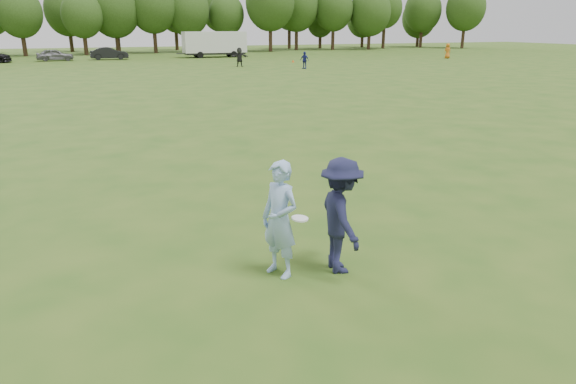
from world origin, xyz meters
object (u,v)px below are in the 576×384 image
object	(u,v)px
player_far_d	(239,57)
field_cone	(293,61)
thrower	(280,220)
defender	(341,216)
car_e	(55,55)
player_far_b	(304,60)
player_far_c	(448,51)
car_f	(109,53)
cargo_trailer	(214,43)

from	to	relation	value
player_far_d	field_cone	bearing A→B (deg)	39.31
thrower	defender	distance (m)	1.01
car_e	player_far_d	bearing A→B (deg)	-138.55
player_far_b	player_far_c	world-z (taller)	player_far_c
defender	car_f	distance (m)	60.47
thrower	car_e	world-z (taller)	thrower
thrower	defender	xyz separation A→B (m)	(0.99, -0.22, 0.00)
player_far_c	car_f	distance (m)	41.62
cargo_trailer	car_e	bearing A→B (deg)	-179.06
thrower	cargo_trailer	distance (m)	61.99
player_far_b	car_f	bearing A→B (deg)	-177.93
defender	field_cone	world-z (taller)	defender
car_e	car_f	size ratio (longest dim) A/B	0.92
player_far_d	car_e	xyz separation A→B (m)	(-17.52, 16.25, -0.24)
player_far_b	cargo_trailer	distance (m)	21.71
defender	cargo_trailer	xyz separation A→B (m)	(12.89, 60.63, 0.81)
defender	car_f	xyz separation A→B (m)	(-0.16, 60.46, -0.24)
player_far_b	thrower	bearing A→B (deg)	-59.62
thrower	player_far_d	world-z (taller)	thrower
car_f	thrower	bearing A→B (deg)	-178.75
thrower	field_cone	world-z (taller)	thrower
player_far_c	cargo_trailer	bearing A→B (deg)	-19.69
player_far_d	car_e	bearing A→B (deg)	149.23
player_far_b	cargo_trailer	xyz separation A→B (m)	(-3.42, 21.41, 0.98)
defender	player_far_d	xyz separation A→B (m)	(11.32, 44.06, -0.04)
player_far_c	field_cone	distance (m)	20.71
player_far_b	field_cone	bearing A→B (deg)	129.04
player_far_b	cargo_trailer	world-z (taller)	cargo_trailer
player_far_d	cargo_trailer	xyz separation A→B (m)	(1.57, 16.57, 0.85)
player_far_d	cargo_trailer	bearing A→B (deg)	96.65
car_e	field_cone	size ratio (longest dim) A/B	13.46
defender	field_cone	bearing A→B (deg)	-13.85
player_far_c	thrower	bearing A→B (deg)	56.36
player_far_d	car_f	world-z (taller)	player_far_d
car_e	field_cone	xyz separation A→B (m)	(24.86, -12.47, -0.54)
car_e	cargo_trailer	size ratio (longest dim) A/B	0.45
defender	cargo_trailer	size ratio (longest dim) A/B	0.21
field_cone	thrower	bearing A→B (deg)	-112.42
thrower	car_e	size ratio (longest dim) A/B	0.48
car_e	car_f	bearing A→B (deg)	-94.26
thrower	field_cone	xyz separation A→B (m)	(19.65, 47.62, -0.81)
player_far_c	cargo_trailer	xyz separation A→B (m)	(-26.46, 13.24, 0.87)
player_far_b	car_f	distance (m)	26.88
player_far_b	player_far_c	bearing A→B (deg)	73.82
car_e	car_f	distance (m)	6.04
car_e	player_far_b	bearing A→B (deg)	-138.85
player_far_c	cargo_trailer	world-z (taller)	cargo_trailer
player_far_c	field_cone	xyz separation A→B (m)	(-20.69, 0.46, -0.76)
player_far_d	field_cone	distance (m)	8.29
player_far_d	car_f	size ratio (longest dim) A/B	0.42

